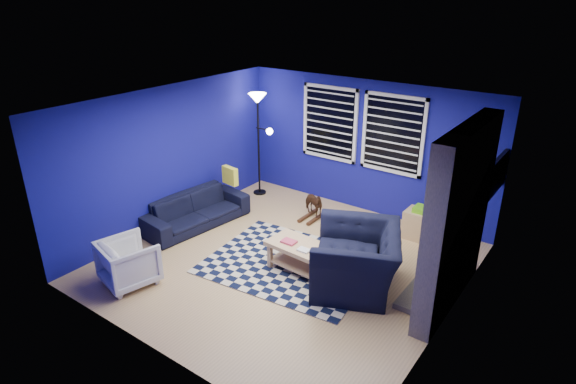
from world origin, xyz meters
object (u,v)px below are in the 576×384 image
object	(u,v)px
armchair_bent	(129,262)
floor_lamp	(259,113)
cabinet	(422,225)
rocking_horse	(313,203)
sofa	(196,210)
tv	(496,175)
armchair_big	(356,259)
coffee_table	(299,252)

from	to	relation	value
armchair_bent	floor_lamp	xyz separation A→B (m)	(-0.53, 3.69, 1.38)
floor_lamp	cabinet	bearing A→B (deg)	1.28
rocking_horse	cabinet	xyz separation A→B (m)	(1.95, 0.44, -0.05)
sofa	cabinet	size ratio (longest dim) A/B	3.29
floor_lamp	tv	bearing A→B (deg)	0.89
armchair_bent	floor_lamp	world-z (taller)	floor_lamp
armchair_bent	floor_lamp	distance (m)	3.97
tv	cabinet	world-z (taller)	tv
armchair_big	armchair_bent	xyz separation A→B (m)	(-2.70, -1.85, -0.10)
armchair_bent	floor_lamp	bearing A→B (deg)	-67.82
tv	armchair_big	size ratio (longest dim) A/B	0.74
armchair_big	cabinet	bearing A→B (deg)	147.72
coffee_table	armchair_big	bearing A→B (deg)	9.76
sofa	rocking_horse	xyz separation A→B (m)	(1.58, 1.45, 0.02)
armchair_big	armchair_bent	size ratio (longest dim) A/B	1.82
armchair_bent	cabinet	xyz separation A→B (m)	(2.95, 3.77, -0.08)
armchair_bent	coffee_table	size ratio (longest dim) A/B	0.75
rocking_horse	armchair_bent	bearing A→B (deg)	-176.68
cabinet	tv	bearing A→B (deg)	0.21
sofa	coffee_table	xyz separation A→B (m)	(2.40, -0.18, 0.04)
coffee_table	cabinet	size ratio (longest dim) A/B	1.66
armchair_bent	cabinet	bearing A→B (deg)	-114.11
sofa	rocking_horse	bearing A→B (deg)	-40.19
armchair_bent	tv	bearing A→B (deg)	-122.61
sofa	armchair_big	distance (m)	3.28
sofa	rocking_horse	distance (m)	2.14
armchair_big	rocking_horse	world-z (taller)	armchair_big
tv	rocking_horse	world-z (taller)	tv
sofa	armchair_bent	size ratio (longest dim) A/B	2.66
armchair_big	floor_lamp	xyz separation A→B (m)	(-3.23, 1.84, 1.28)
sofa	armchair_bent	distance (m)	1.97
armchair_big	coffee_table	xyz separation A→B (m)	(-0.88, -0.15, -0.11)
sofa	armchair_bent	xyz separation A→B (m)	(0.57, -1.88, 0.05)
cabinet	floor_lamp	world-z (taller)	floor_lamp
tv	coffee_table	xyz separation A→B (m)	(-2.15, -2.06, -1.07)
armchair_big	coffee_table	distance (m)	0.90
floor_lamp	sofa	bearing A→B (deg)	-91.32
cabinet	floor_lamp	distance (m)	3.78
armchair_big	tv	bearing A→B (deg)	121.48
sofa	armchair_big	world-z (taller)	armchair_big
tv	sofa	world-z (taller)	tv
cabinet	floor_lamp	xyz separation A→B (m)	(-3.48, -0.08, 1.46)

